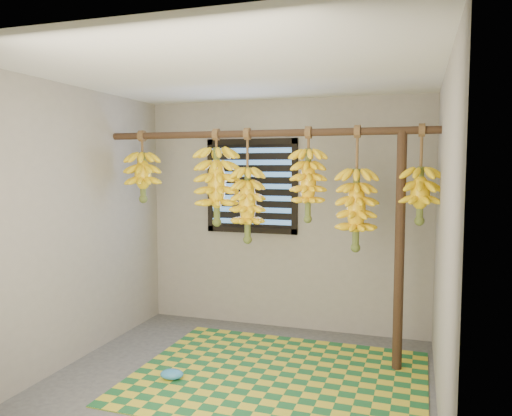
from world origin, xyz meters
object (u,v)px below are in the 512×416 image
at_px(banana_bunch_d, 308,185).
at_px(woven_mat, 278,377).
at_px(banana_bunch_e, 356,209).
at_px(banana_bunch_f, 420,195).
at_px(banana_bunch_b, 217,186).
at_px(banana_bunch_a, 143,177).
at_px(support_post, 399,252).
at_px(plastic_bag, 172,374).
at_px(banana_bunch_c, 248,204).

bearing_deg(banana_bunch_d, woven_mat, -106.42).
bearing_deg(banana_bunch_e, banana_bunch_d, -180.00).
height_order(banana_bunch_e, banana_bunch_f, same).
bearing_deg(banana_bunch_e, banana_bunch_b, -180.00).
bearing_deg(woven_mat, banana_bunch_f, 23.48).
height_order(banana_bunch_a, banana_bunch_d, same).
xyz_separation_m(banana_bunch_a, banana_bunch_d, (1.62, 0.00, -0.06)).
bearing_deg(banana_bunch_b, banana_bunch_a, 180.00).
bearing_deg(woven_mat, banana_bunch_b, 147.34).
relative_size(support_post, plastic_bag, 10.51).
distance_m(banana_bunch_a, banana_bunch_b, 0.77).
bearing_deg(banana_bunch_a, woven_mat, -17.22).
bearing_deg(banana_bunch_f, banana_bunch_b, 180.00).
bearing_deg(support_post, banana_bunch_b, 180.00).
bearing_deg(support_post, banana_bunch_a, 180.00).
height_order(support_post, banana_bunch_d, banana_bunch_d).
height_order(banana_bunch_b, banana_bunch_e, same).
height_order(banana_bunch_a, banana_bunch_c, same).
distance_m(banana_bunch_a, banana_bunch_c, 1.10).
distance_m(support_post, banana_bunch_b, 1.71).
distance_m(woven_mat, banana_bunch_a, 2.24).
xyz_separation_m(support_post, plastic_bag, (-1.71, -0.77, -0.95)).
xyz_separation_m(banana_bunch_c, banana_bunch_d, (0.55, -0.00, 0.18)).
distance_m(woven_mat, banana_bunch_f, 1.87).
bearing_deg(banana_bunch_a, banana_bunch_c, 0.00).
relative_size(banana_bunch_c, banana_bunch_d, 1.25).
xyz_separation_m(plastic_bag, banana_bunch_f, (1.86, 0.77, 1.43)).
relative_size(banana_bunch_a, banana_bunch_e, 0.64).
xyz_separation_m(woven_mat, banana_bunch_f, (1.06, 0.46, 1.47)).
xyz_separation_m(support_post, banana_bunch_d, (-0.77, 0.00, 0.55)).
distance_m(banana_bunch_e, banana_bunch_f, 0.53).
distance_m(banana_bunch_b, banana_bunch_e, 1.28).
height_order(support_post, banana_bunch_b, banana_bunch_b).
bearing_deg(banana_bunch_a, banana_bunch_b, 0.00).
bearing_deg(support_post, banana_bunch_f, -0.00).
relative_size(woven_mat, banana_bunch_e, 2.21).
xyz_separation_m(banana_bunch_c, banana_bunch_e, (0.97, 0.00, -0.02)).
distance_m(woven_mat, banana_bunch_e, 1.52).
xyz_separation_m(banana_bunch_c, banana_bunch_f, (1.48, -0.00, 0.11)).
distance_m(plastic_bag, banana_bunch_f, 2.47).
height_order(support_post, plastic_bag, support_post).
bearing_deg(banana_bunch_f, plastic_bag, -157.36).
distance_m(plastic_bag, banana_bunch_e, 2.03).
height_order(woven_mat, banana_bunch_e, banana_bunch_e).
relative_size(support_post, banana_bunch_f, 2.49).
bearing_deg(banana_bunch_b, banana_bunch_f, -0.00).
bearing_deg(banana_bunch_c, banana_bunch_e, 0.00).
bearing_deg(banana_bunch_d, banana_bunch_f, -0.00).
relative_size(plastic_bag, banana_bunch_b, 0.22).
height_order(plastic_bag, banana_bunch_b, banana_bunch_b).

